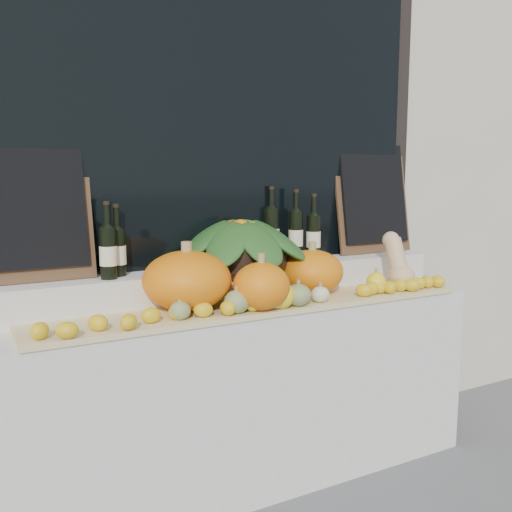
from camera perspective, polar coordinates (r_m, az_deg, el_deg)
storefront_facade at (r=3.39m, az=-6.92°, el=21.07°), size 7.00×0.94×4.50m
display_sill at (r=2.86m, az=-0.74°, el=-13.42°), size 2.30×0.55×0.88m
rear_tier at (r=2.84m, az=-2.18°, el=-2.61°), size 2.30×0.25×0.16m
straw_bedding at (r=2.61m, az=0.53°, el=-5.08°), size 2.10×0.32×0.02m
pumpkin_left at (r=2.50m, az=-6.91°, el=-2.42°), size 0.48×0.48×0.26m
pumpkin_right at (r=2.83m, az=5.61°, el=-1.57°), size 0.38×0.38×0.22m
pumpkin_center at (r=2.48m, az=0.54°, el=-3.03°), size 0.32×0.32×0.21m
butternut_squash at (r=3.05m, az=14.02°, el=-0.74°), size 0.14×0.20×0.29m
decorative_gourds at (r=2.55m, az=3.16°, el=-3.99°), size 1.14×0.16×0.14m
lemon_heap at (r=2.51m, az=1.75°, el=-4.62°), size 2.20×0.16×0.06m
produce_bowl at (r=2.80m, az=-1.54°, el=1.33°), size 0.71×0.71×0.24m
wine_bottle_far_left at (r=2.55m, az=-14.56°, el=0.37°), size 0.08×0.08×0.34m
wine_bottle_near_left at (r=2.62m, az=-13.68°, el=0.44°), size 0.08×0.08×0.32m
wine_bottle_tall at (r=2.97m, az=1.55°, el=2.22°), size 0.08×0.08×0.39m
wine_bottle_near_right at (r=2.99m, az=4.00°, el=2.12°), size 0.08×0.08×0.37m
wine_bottle_far_right at (r=3.04m, az=5.76°, el=1.96°), size 0.08×0.08×0.35m
chalkboard_left at (r=2.58m, az=-21.57°, el=4.68°), size 0.50×0.13×0.61m
chalkboard_right at (r=3.35m, az=11.61°, el=5.84°), size 0.50×0.13×0.61m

